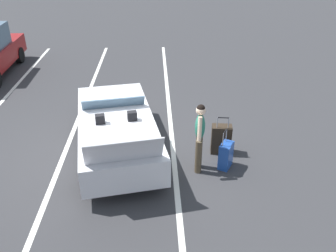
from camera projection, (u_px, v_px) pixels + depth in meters
name	position (u px, v px, depth m)	size (l,w,h in m)	color
ground_plane	(119.00, 151.00, 8.78)	(80.00, 80.00, 0.00)	#333335
lot_line_near	(173.00, 150.00, 8.83)	(18.00, 0.12, 0.01)	silver
lot_line_mid	(65.00, 152.00, 8.74)	(18.00, 0.12, 0.01)	silver
convertible_car	(116.00, 127.00, 8.67)	(4.40, 2.46, 1.52)	silver
suitcase_large_black	(221.00, 139.00, 8.56)	(0.35, 0.51, 1.02)	#2D2319
suitcase_medium_bright	(226.00, 155.00, 8.04)	(0.47, 0.40, 0.95)	#1E479E
traveler_person	(200.00, 134.00, 7.66)	(0.61, 0.27, 1.65)	#4C3F2D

